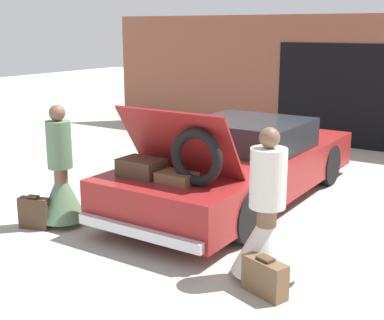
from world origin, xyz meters
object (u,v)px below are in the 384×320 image
(person_left, at_px, (61,183))
(person_right, at_px, (266,227))
(suitcase_beside_left_person, at_px, (34,213))
(suitcase_beside_right_person, at_px, (265,277))
(car, at_px, (241,164))

(person_left, height_order, person_right, person_left)
(suitcase_beside_left_person, xyz_separation_m, suitcase_beside_right_person, (3.26, 0.02, -0.02))
(person_left, bearing_deg, suitcase_beside_right_person, 75.54)
(car, xyz_separation_m, suitcase_beside_left_person, (-1.65, -2.50, -0.34))
(suitcase_beside_right_person, bearing_deg, person_right, 115.16)
(car, xyz_separation_m, person_left, (-1.45, -2.20, 0.02))
(person_left, bearing_deg, car, 137.49)
(person_right, height_order, suitcase_beside_right_person, person_right)
(person_right, xyz_separation_m, suitcase_beside_left_person, (-3.10, -0.35, -0.35))
(person_left, xyz_separation_m, suitcase_beside_right_person, (3.05, -0.28, -0.38))
(car, distance_m, person_left, 2.63)
(suitcase_beside_left_person, bearing_deg, person_right, 6.46)
(person_right, height_order, suitcase_beside_left_person, person_right)
(car, distance_m, suitcase_beside_right_person, 2.98)
(suitcase_beside_left_person, bearing_deg, suitcase_beside_right_person, 0.28)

